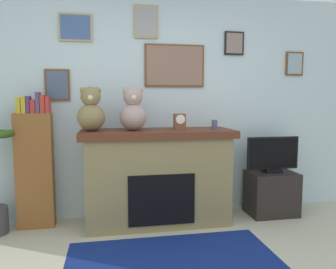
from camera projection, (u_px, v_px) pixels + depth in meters
name	position (u px, v px, depth m)	size (l,w,h in m)	color
back_wall	(151.00, 105.00, 3.87)	(5.20, 0.15, 2.60)	silver
fireplace	(157.00, 176.00, 3.60)	(1.66, 0.65, 1.05)	olive
bookshelf	(35.00, 165.00, 3.45)	(0.38, 0.16, 1.45)	brown
tv_stand	(271.00, 193.00, 3.88)	(0.56, 0.40, 0.51)	black
television	(273.00, 155.00, 3.83)	(0.64, 0.14, 0.43)	black
area_rug	(175.00, 264.00, 2.71)	(1.83, 1.14, 0.01)	navy
candle_jar	(215.00, 124.00, 3.64)	(0.07, 0.07, 0.10)	#4C517A
mantel_clock	(180.00, 122.00, 3.57)	(0.13, 0.09, 0.18)	brown
teddy_bear_grey	(91.00, 111.00, 3.38)	(0.29, 0.29, 0.46)	olive
teddy_bear_brown	(133.00, 111.00, 3.46)	(0.29, 0.29, 0.47)	#A9908A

